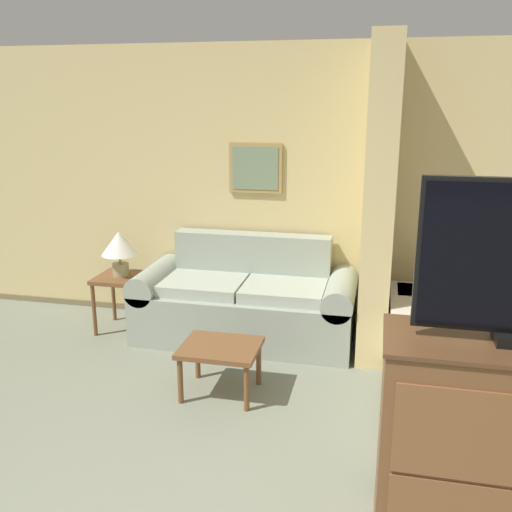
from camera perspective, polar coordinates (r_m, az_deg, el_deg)
wall_back at (r=5.34m, az=3.07°, el=6.62°), size 6.35×0.16×2.60m
wall_partition_pillar at (r=4.79m, az=12.24°, el=5.32°), size 0.24×0.85×2.60m
couch at (r=5.18m, az=-1.03°, el=-4.64°), size 1.96×0.84×0.91m
coffee_table at (r=4.23m, az=-3.58°, el=-9.59°), size 0.57×0.47×0.38m
side_table at (r=5.45m, az=-13.27°, el=-2.81°), size 0.45×0.45×0.53m
table_lamp at (r=5.35m, az=-13.52°, el=0.98°), size 0.33×0.33×0.42m
tv_dresser at (r=3.01m, az=23.86°, el=-17.57°), size 1.18×0.48×1.09m
bed at (r=4.54m, az=24.02°, el=-10.01°), size 1.73×2.16×0.52m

